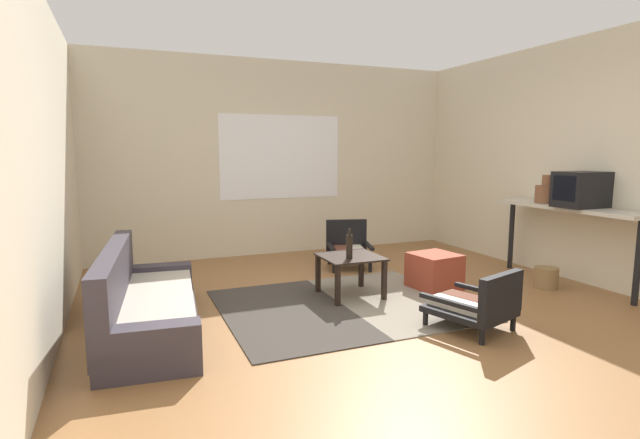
# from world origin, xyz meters

# --- Properties ---
(ground_plane) EXTENTS (7.80, 7.80, 0.00)m
(ground_plane) POSITION_xyz_m (0.00, 0.00, 0.00)
(ground_plane) COLOR olive
(far_wall_with_window) EXTENTS (5.60, 0.13, 2.70)m
(far_wall_with_window) POSITION_xyz_m (0.00, 3.06, 1.35)
(far_wall_with_window) COLOR beige
(far_wall_with_window) RESTS_ON ground
(side_wall_right) EXTENTS (0.12, 6.60, 2.70)m
(side_wall_right) POSITION_xyz_m (2.66, 0.30, 1.35)
(side_wall_right) COLOR beige
(side_wall_right) RESTS_ON ground
(side_wall_left) EXTENTS (0.12, 6.60, 2.70)m
(side_wall_left) POSITION_xyz_m (-2.66, 0.30, 1.35)
(side_wall_left) COLOR beige
(side_wall_left) RESTS_ON ground
(area_rug) EXTENTS (2.25, 1.90, 0.01)m
(area_rug) POSITION_xyz_m (-0.21, 0.45, 0.01)
(area_rug) COLOR #38332D
(area_rug) RESTS_ON ground
(couch) EXTENTS (0.86, 1.97, 0.70)m
(couch) POSITION_xyz_m (-1.99, 0.47, 0.21)
(couch) COLOR #38333D
(couch) RESTS_ON ground
(coffee_table) EXTENTS (0.58, 0.57, 0.42)m
(coffee_table) POSITION_xyz_m (-0.02, 0.70, 0.34)
(coffee_table) COLOR black
(coffee_table) RESTS_ON ground
(armchair_by_window) EXTENTS (0.66, 0.67, 0.58)m
(armchair_by_window) POSITION_xyz_m (0.51, 1.86, 0.26)
(armchair_by_window) COLOR black
(armchair_by_window) RESTS_ON ground
(armchair_striped_foreground) EXTENTS (0.71, 0.75, 0.51)m
(armchair_striped_foreground) POSITION_xyz_m (0.53, -0.54, 0.22)
(armchair_striped_foreground) COLOR black
(armchair_striped_foreground) RESTS_ON ground
(ottoman_orange) EXTENTS (0.50, 0.50, 0.38)m
(ottoman_orange) POSITION_xyz_m (0.94, 0.62, 0.19)
(ottoman_orange) COLOR #993D28
(ottoman_orange) RESTS_ON ground
(console_shelf) EXTENTS (0.39, 1.73, 0.87)m
(console_shelf) POSITION_xyz_m (2.36, 0.22, 0.77)
(console_shelf) COLOR beige
(console_shelf) RESTS_ON ground
(crt_television) EXTENTS (0.51, 0.36, 0.37)m
(crt_television) POSITION_xyz_m (2.36, 0.08, 1.06)
(crt_television) COLOR black
(crt_television) RESTS_ON console_shelf
(clay_vase) EXTENTS (0.25, 0.25, 0.32)m
(clay_vase) POSITION_xyz_m (2.36, 0.52, 0.99)
(clay_vase) COLOR brown
(clay_vase) RESTS_ON console_shelf
(glass_bottle) EXTENTS (0.06, 0.06, 0.29)m
(glass_bottle) POSITION_xyz_m (-0.08, 0.60, 0.54)
(glass_bottle) COLOR black
(glass_bottle) RESTS_ON coffee_table
(wicker_basket) EXTENTS (0.25, 0.25, 0.22)m
(wicker_basket) POSITION_xyz_m (2.06, 0.18, 0.11)
(wicker_basket) COLOR olive
(wicker_basket) RESTS_ON ground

